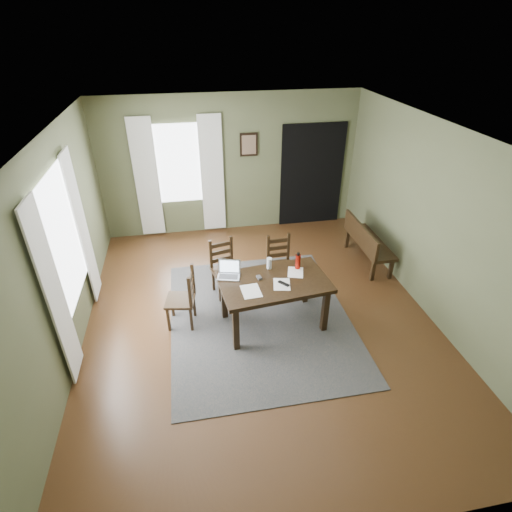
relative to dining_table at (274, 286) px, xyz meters
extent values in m
cube|color=#492C16|center=(-0.17, 0.15, -0.66)|extent=(5.00, 6.00, 0.01)
cube|color=#535A3B|center=(-0.17, 3.15, 0.69)|extent=(5.00, 0.02, 2.70)
cube|color=#535A3B|center=(-0.17, -2.85, 0.69)|extent=(5.00, 0.02, 2.70)
cube|color=#535A3B|center=(-2.67, 0.15, 0.69)|extent=(0.02, 6.00, 2.70)
cube|color=#535A3B|center=(2.33, 0.15, 0.69)|extent=(0.02, 6.00, 2.70)
cube|color=white|center=(-0.17, 0.15, 2.04)|extent=(5.00, 6.00, 0.02)
cube|color=#3D3D3D|center=(-0.17, 0.15, -0.65)|extent=(2.60, 3.20, 0.01)
cube|color=black|center=(0.00, 0.00, 0.06)|extent=(1.57, 1.05, 0.06)
cube|color=black|center=(0.00, 0.00, 0.01)|extent=(1.40, 0.87, 0.05)
cube|color=black|center=(-0.60, -0.42, -0.33)|extent=(0.09, 0.09, 0.63)
cube|color=black|center=(-0.68, 0.27, -0.33)|extent=(0.09, 0.09, 0.63)
cube|color=black|center=(0.68, -0.27, -0.33)|extent=(0.09, 0.09, 0.63)
cube|color=black|center=(0.60, 0.42, -0.33)|extent=(0.09, 0.09, 0.63)
cube|color=black|center=(-1.30, 0.24, -0.24)|extent=(0.46, 0.46, 0.04)
cube|color=black|center=(-1.43, 0.42, -0.45)|extent=(0.04, 0.04, 0.39)
cube|color=black|center=(-1.11, 0.37, -0.45)|extent=(0.04, 0.04, 0.39)
cube|color=black|center=(-1.48, 0.11, -0.45)|extent=(0.04, 0.04, 0.39)
cube|color=black|center=(-1.17, 0.05, -0.45)|extent=(0.04, 0.04, 0.39)
cube|color=black|center=(-1.09, 0.37, 0.01)|extent=(0.05, 0.05, 0.49)
cube|color=black|center=(-1.15, 0.04, 0.01)|extent=(0.05, 0.05, 0.49)
cube|color=black|center=(-1.12, 0.20, -0.12)|extent=(0.07, 0.29, 0.07)
cube|color=black|center=(-1.12, 0.20, 0.01)|extent=(0.07, 0.29, 0.07)
cube|color=black|center=(-1.12, 0.20, 0.15)|extent=(0.07, 0.29, 0.07)
cube|color=black|center=(-0.58, 0.85, -0.24)|extent=(0.48, 0.48, 0.04)
cube|color=black|center=(-0.70, 0.65, -0.45)|extent=(0.05, 0.05, 0.39)
cube|color=black|center=(-0.78, 0.97, -0.45)|extent=(0.05, 0.05, 0.39)
cube|color=black|center=(-0.39, 0.73, -0.45)|extent=(0.05, 0.05, 0.39)
cube|color=black|center=(-0.46, 1.04, -0.45)|extent=(0.05, 0.05, 0.39)
cube|color=black|center=(-0.79, 0.98, 0.02)|extent=(0.05, 0.05, 0.49)
cube|color=black|center=(-0.46, 1.06, 0.02)|extent=(0.05, 0.05, 0.49)
cube|color=black|center=(-0.62, 1.02, -0.12)|extent=(0.29, 0.09, 0.07)
cube|color=black|center=(-0.62, 1.02, 0.02)|extent=(0.29, 0.09, 0.07)
cube|color=black|center=(-0.62, 1.02, 0.15)|extent=(0.29, 0.09, 0.07)
cube|color=black|center=(0.31, 0.83, -0.24)|extent=(0.42, 0.42, 0.04)
cube|color=black|center=(0.16, 0.66, -0.46)|extent=(0.04, 0.04, 0.39)
cube|color=black|center=(0.14, 0.98, -0.46)|extent=(0.04, 0.04, 0.39)
cube|color=black|center=(0.48, 0.68, -0.46)|extent=(0.04, 0.04, 0.39)
cube|color=black|center=(0.46, 1.00, -0.46)|extent=(0.04, 0.04, 0.39)
cube|color=black|center=(0.13, 0.99, 0.01)|extent=(0.04, 0.04, 0.49)
cube|color=black|center=(0.46, 1.02, 0.01)|extent=(0.04, 0.04, 0.49)
cube|color=black|center=(0.30, 1.00, -0.12)|extent=(0.29, 0.04, 0.07)
cube|color=black|center=(0.30, 1.00, 0.01)|extent=(0.29, 0.04, 0.07)
cube|color=black|center=(0.30, 1.00, 0.14)|extent=(0.29, 0.04, 0.07)
cube|color=black|center=(2.05, 1.35, -0.26)|extent=(0.43, 1.34, 0.06)
cube|color=black|center=(2.21, 0.78, -0.47)|extent=(0.06, 0.06, 0.37)
cube|color=black|center=(1.89, 0.78, -0.47)|extent=(0.06, 0.06, 0.37)
cube|color=black|center=(2.21, 1.93, -0.47)|extent=(0.06, 0.06, 0.37)
cube|color=black|center=(1.89, 1.93, -0.47)|extent=(0.06, 0.06, 0.37)
cube|color=black|center=(1.86, 1.35, -0.07)|extent=(0.05, 1.34, 0.33)
cube|color=#B7B7BC|center=(-0.60, 0.20, 0.10)|extent=(0.35, 0.28, 0.02)
cube|color=#B7B7BC|center=(-0.57, 0.31, 0.20)|extent=(0.31, 0.13, 0.20)
cube|color=silver|center=(-0.58, 0.30, 0.20)|extent=(0.27, 0.11, 0.17)
cube|color=#3F3F42|center=(-0.60, 0.19, 0.11)|extent=(0.28, 0.19, 0.00)
cube|color=#3F3F42|center=(-0.19, 0.09, 0.11)|extent=(0.07, 0.10, 0.03)
cube|color=black|center=(0.11, -0.10, 0.10)|extent=(0.15, 0.16, 0.02)
cylinder|color=silver|center=(0.00, 0.33, 0.17)|extent=(0.08, 0.08, 0.17)
cylinder|color=#A7180C|center=(0.40, 0.25, 0.20)|extent=(0.09, 0.09, 0.22)
cylinder|color=black|center=(0.40, 0.25, 0.33)|extent=(0.06, 0.06, 0.04)
cube|color=white|center=(0.08, -0.10, 0.09)|extent=(0.27, 0.33, 0.00)
cube|color=white|center=(0.34, 0.15, 0.09)|extent=(0.28, 0.33, 0.00)
cube|color=white|center=(-0.35, -0.18, 0.09)|extent=(0.26, 0.33, 0.00)
cube|color=white|center=(-2.64, 0.35, 0.79)|extent=(0.01, 1.30, 1.70)
cube|color=white|center=(-1.17, 3.12, 0.79)|extent=(1.00, 0.01, 1.50)
cube|color=silver|center=(-2.61, -0.47, 0.54)|extent=(0.03, 0.48, 2.30)
cube|color=silver|center=(-2.61, 1.17, 0.54)|extent=(0.03, 0.48, 2.30)
cube|color=silver|center=(-1.79, 3.09, 0.54)|extent=(0.44, 0.03, 2.30)
cube|color=silver|center=(-0.55, 3.09, 0.54)|extent=(0.44, 0.03, 2.30)
cube|color=black|center=(0.18, 3.12, 1.09)|extent=(0.34, 0.03, 0.44)
cube|color=brown|center=(0.18, 3.10, 1.09)|extent=(0.27, 0.01, 0.36)
cube|color=black|center=(1.48, 3.12, 0.39)|extent=(1.30, 0.03, 2.10)
camera|label=1|loc=(-1.05, -4.37, 3.22)|focal=28.00mm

